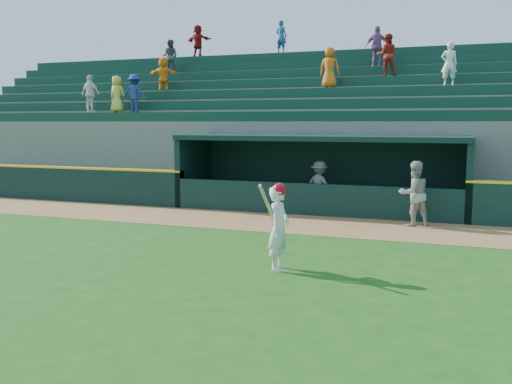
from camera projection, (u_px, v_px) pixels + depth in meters
ground at (229, 264)px, 11.71m from camera, size 120.00×120.00×0.00m
warning_track at (296, 224)px, 16.27m from camera, size 40.00×3.00×0.01m
field_wall_left at (3, 182)px, 21.96m from camera, size 15.50×0.30×1.20m
wall_stripe_left at (2, 165)px, 21.88m from camera, size 15.50×0.32×0.06m
dugout_player_front at (414, 194)px, 15.83m from camera, size 1.12×1.06×1.82m
dugout_player_inside at (320, 185)px, 18.86m from camera, size 1.20×0.95×1.63m
dugout at (323, 168)px, 18.99m from camera, size 9.40×2.80×2.46m
stands at (349, 134)px, 23.12m from camera, size 34.50×6.31×7.57m
batter_at_plate at (279, 226)px, 11.14m from camera, size 0.49×0.78×1.74m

